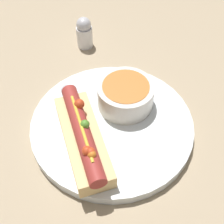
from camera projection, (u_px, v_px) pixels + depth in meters
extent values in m
plane|color=tan|center=(112.00, 129.00, 0.56)|extent=(4.00, 4.00, 0.00)
cylinder|color=white|center=(112.00, 126.00, 0.55)|extent=(0.29, 0.29, 0.02)
cube|color=#E5C17F|center=(84.00, 141.00, 0.50)|extent=(0.18, 0.13, 0.03)
cylinder|color=#9E332D|center=(83.00, 133.00, 0.49)|extent=(0.18, 0.11, 0.03)
sphere|color=#C63F1E|center=(87.00, 151.00, 0.45)|extent=(0.02, 0.02, 0.02)
sphere|color=#C63F1E|center=(79.00, 104.00, 0.51)|extent=(0.02, 0.02, 0.02)
sphere|color=#518C2D|center=(84.00, 124.00, 0.48)|extent=(0.01, 0.01, 0.01)
sphere|color=#C63F1E|center=(91.00, 152.00, 0.45)|extent=(0.01, 0.01, 0.01)
sphere|color=orange|center=(92.00, 155.00, 0.45)|extent=(0.01, 0.01, 0.01)
cylinder|color=gold|center=(83.00, 128.00, 0.48)|extent=(0.12, 0.07, 0.01)
cylinder|color=silver|center=(125.00, 95.00, 0.56)|extent=(0.10, 0.10, 0.05)
cylinder|color=#C67533|center=(126.00, 88.00, 0.54)|extent=(0.08, 0.08, 0.01)
cube|color=#B7B7BC|center=(71.00, 120.00, 0.55)|extent=(0.09, 0.07, 0.00)
ellipsoid|color=#B7B7BC|center=(67.00, 91.00, 0.59)|extent=(0.04, 0.03, 0.01)
cylinder|color=silver|center=(85.00, 37.00, 0.69)|extent=(0.04, 0.04, 0.05)
sphere|color=silver|center=(84.00, 24.00, 0.67)|extent=(0.03, 0.03, 0.03)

